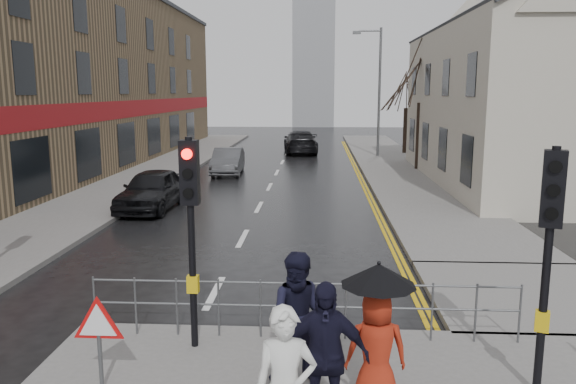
# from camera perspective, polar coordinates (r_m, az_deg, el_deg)

# --- Properties ---
(ground) EXTENTS (120.00, 120.00, 0.00)m
(ground) POSITION_cam_1_polar(r_m,az_deg,el_deg) (9.53, -10.90, -16.30)
(ground) COLOR black
(ground) RESTS_ON ground
(left_pavement) EXTENTS (4.00, 44.00, 0.14)m
(left_pavement) POSITION_cam_1_polar(r_m,az_deg,el_deg) (32.71, -12.32, 2.64)
(left_pavement) COLOR #605E5B
(left_pavement) RESTS_ON ground
(right_pavement) EXTENTS (4.00, 40.00, 0.14)m
(right_pavement) POSITION_cam_1_polar(r_m,az_deg,el_deg) (33.80, 10.44, 2.94)
(right_pavement) COLOR #605E5B
(right_pavement) RESTS_ON ground
(pavement_bridge_right) EXTENTS (4.00, 4.20, 0.14)m
(pavement_bridge_right) POSITION_cam_1_polar(r_m,az_deg,el_deg) (12.76, 23.05, -9.66)
(pavement_bridge_right) COLOR #605E5B
(pavement_bridge_right) RESTS_ON ground
(building_left_terrace) EXTENTS (8.00, 42.00, 10.00)m
(building_left_terrace) POSITION_cam_1_polar(r_m,az_deg,el_deg) (33.43, -22.40, 10.75)
(building_left_terrace) COLOR olive
(building_left_terrace) RESTS_ON ground
(building_right_cream) EXTENTS (9.00, 16.40, 10.10)m
(building_right_cream) POSITION_cam_1_polar(r_m,az_deg,el_deg) (28.04, 24.03, 10.45)
(building_right_cream) COLOR #BBB3A3
(building_right_cream) RESTS_ON ground
(church_tower) EXTENTS (5.00, 5.00, 18.00)m
(church_tower) POSITION_cam_1_polar(r_m,az_deg,el_deg) (70.43, 2.63, 14.04)
(church_tower) COLOR gray
(church_tower) RESTS_ON ground
(traffic_signal_near_left) EXTENTS (0.28, 0.27, 3.40)m
(traffic_signal_near_left) POSITION_cam_1_polar(r_m,az_deg,el_deg) (8.87, -9.87, -1.44)
(traffic_signal_near_left) COLOR black
(traffic_signal_near_left) RESTS_ON near_pavement
(traffic_signal_near_right) EXTENTS (0.34, 0.33, 3.40)m
(traffic_signal_near_right) POSITION_cam_1_polar(r_m,az_deg,el_deg) (8.06, 25.06, -3.43)
(traffic_signal_near_right) COLOR black
(traffic_signal_near_right) RESTS_ON near_pavement
(guard_railing_front) EXTENTS (7.14, 0.04, 1.00)m
(guard_railing_front) POSITION_cam_1_polar(r_m,az_deg,el_deg) (9.48, 1.53, -10.59)
(guard_railing_front) COLOR #595B5E
(guard_railing_front) RESTS_ON near_pavement
(warning_sign) EXTENTS (0.80, 0.07, 1.35)m
(warning_sign) POSITION_cam_1_polar(r_m,az_deg,el_deg) (8.29, -18.72, -12.93)
(warning_sign) COLOR #595B5E
(warning_sign) RESTS_ON near_pavement
(street_lamp) EXTENTS (1.83, 0.25, 8.00)m
(street_lamp) POSITION_cam_1_polar(r_m,az_deg,el_deg) (36.45, 9.00, 10.80)
(street_lamp) COLOR #595B5E
(street_lamp) RESTS_ON right_pavement
(tree_near) EXTENTS (2.40, 2.40, 6.58)m
(tree_near) POSITION_cam_1_polar(r_m,az_deg,el_deg) (30.74, 13.35, 11.61)
(tree_near) COLOR black
(tree_near) RESTS_ON right_pavement
(tree_far) EXTENTS (2.40, 2.40, 5.64)m
(tree_far) POSITION_cam_1_polar(r_m,az_deg,el_deg) (38.70, 11.95, 10.25)
(tree_far) COLOR black
(tree_far) RESTS_ON right_pavement
(pedestrian_b) EXTENTS (0.93, 0.73, 1.90)m
(pedestrian_b) POSITION_cam_1_polar(r_m,az_deg,el_deg) (8.05, 1.32, -12.71)
(pedestrian_b) COLOR black
(pedestrian_b) RESTS_ON near_pavement
(pedestrian_with_umbrella) EXTENTS (0.96, 0.96, 1.97)m
(pedestrian_with_umbrella) POSITION_cam_1_polar(r_m,az_deg,el_deg) (7.42, 9.02, -13.66)
(pedestrian_with_umbrella) COLOR #A62613
(pedestrian_with_umbrella) RESTS_ON near_pavement
(pedestrian_d) EXTENTS (1.11, 0.48, 1.89)m
(pedestrian_d) POSITION_cam_1_polar(r_m,az_deg,el_deg) (7.03, 3.62, -16.33)
(pedestrian_d) COLOR black
(pedestrian_d) RESTS_ON near_pavement
(car_parked) EXTENTS (1.93, 4.35, 1.46)m
(car_parked) POSITION_cam_1_polar(r_m,az_deg,el_deg) (20.86, -13.64, 0.24)
(car_parked) COLOR black
(car_parked) RESTS_ON ground
(car_mid) EXTENTS (1.62, 4.14, 1.34)m
(car_mid) POSITION_cam_1_polar(r_m,az_deg,el_deg) (29.22, -6.13, 3.13)
(car_mid) COLOR #404245
(car_mid) RESTS_ON ground
(car_far) EXTENTS (2.66, 5.60, 1.58)m
(car_far) POSITION_cam_1_polar(r_m,az_deg,el_deg) (38.97, 1.26, 5.11)
(car_far) COLOR black
(car_far) RESTS_ON ground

